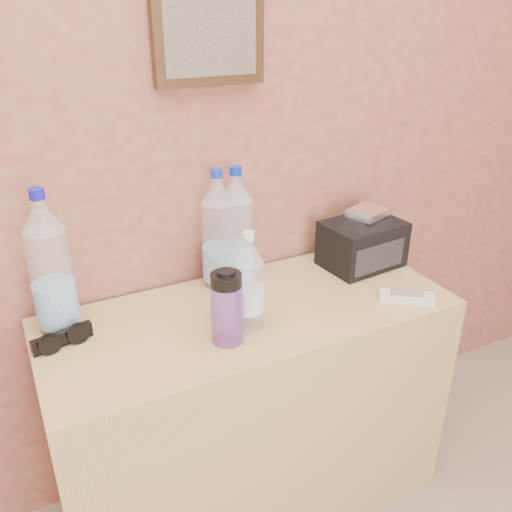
{
  "coord_description": "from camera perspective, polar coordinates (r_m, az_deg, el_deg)",
  "views": [
    {
      "loc": [
        -0.3,
        0.6,
        1.49
      ],
      "look_at": [
        0.26,
        1.71,
        0.89
      ],
      "focal_mm": 38.0,
      "sensor_mm": 36.0,
      "label": 1
    }
  ],
  "objects": [
    {
      "name": "pet_large_b",
      "position": [
        1.57,
        -3.95,
        2.2
      ],
      "size": [
        0.1,
        0.1,
        0.35
      ],
      "rotation": [
        0.0,
        0.0,
        0.27
      ],
      "color": "silver",
      "rests_on": "dresser"
    },
    {
      "name": "pet_small",
      "position": [
        1.37,
        -0.78,
        -3.21
      ],
      "size": [
        0.08,
        0.08,
        0.27
      ],
      "rotation": [
        0.0,
        0.0,
        -0.08
      ],
      "color": "silver",
      "rests_on": "dresser"
    },
    {
      "name": "foil_packet",
      "position": [
        1.71,
        11.66,
        4.5
      ],
      "size": [
        0.14,
        0.12,
        0.02
      ],
      "primitive_type": "cube",
      "rotation": [
        0.0,
        0.0,
        0.34
      ],
      "color": "silver",
      "rests_on": "toiletry_bag"
    },
    {
      "name": "picture_frame",
      "position": [
        1.49,
        -4.97,
        22.2
      ],
      "size": [
        0.3,
        0.03,
        0.25
      ],
      "primitive_type": null,
      "color": "#382311",
      "rests_on": "room_shell"
    },
    {
      "name": "nalgene_bottle",
      "position": [
        1.33,
        -3.09,
        -5.38
      ],
      "size": [
        0.08,
        0.08,
        0.2
      ],
      "rotation": [
        0.0,
        0.0,
        -0.03
      ],
      "color": "purple",
      "rests_on": "dresser"
    },
    {
      "name": "sunglasses",
      "position": [
        1.43,
        -19.73,
        -8.15
      ],
      "size": [
        0.16,
        0.09,
        0.04
      ],
      "primitive_type": null,
      "rotation": [
        0.0,
        0.0,
        0.22
      ],
      "color": "black",
      "rests_on": "dresser"
    },
    {
      "name": "dresser",
      "position": [
        1.71,
        -0.53,
        -15.94
      ],
      "size": [
        1.13,
        0.47,
        0.71
      ],
      "primitive_type": "cube",
      "color": "#A98850",
      "rests_on": "ground"
    },
    {
      "name": "pet_large_c",
      "position": [
        1.59,
        -2.05,
        2.53
      ],
      "size": [
        0.1,
        0.1,
        0.35
      ],
      "rotation": [
        0.0,
        0.0,
        0.25
      ],
      "color": "silver",
      "rests_on": "dresser"
    },
    {
      "name": "toiletry_bag",
      "position": [
        1.74,
        11.13,
        1.56
      ],
      "size": [
        0.26,
        0.2,
        0.16
      ],
      "primitive_type": null,
      "rotation": [
        0.0,
        0.0,
        0.09
      ],
      "color": "black",
      "rests_on": "dresser"
    },
    {
      "name": "pet_large_a",
      "position": [
        1.43,
        -20.79,
        -1.39
      ],
      "size": [
        0.1,
        0.1,
        0.38
      ],
      "rotation": [
        0.0,
        0.0,
        -0.34
      ],
      "color": "silver",
      "rests_on": "dresser"
    },
    {
      "name": "ac_remote",
      "position": [
        1.6,
        15.57,
        -4.17
      ],
      "size": [
        0.15,
        0.13,
        0.02
      ],
      "primitive_type": "cube",
      "rotation": [
        0.0,
        0.0,
        -0.63
      ],
      "color": "silver",
      "rests_on": "dresser"
    }
  ]
}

